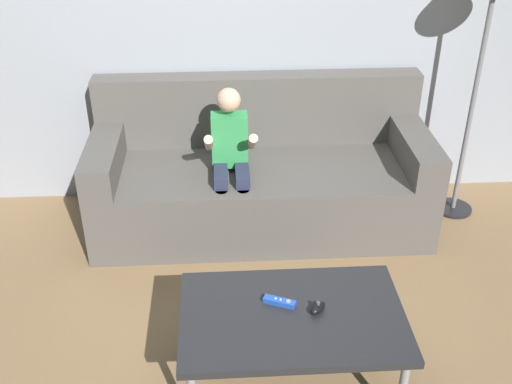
# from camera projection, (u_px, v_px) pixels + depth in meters

# --- Properties ---
(ground_plane) EXTENTS (10.08, 10.08, 0.00)m
(ground_plane) POSITION_uv_depth(u_px,v_px,m) (238.00, 345.00, 3.00)
(ground_plane) COLOR olive
(wall_back) EXTENTS (5.04, 0.05, 2.50)m
(wall_back) POSITION_uv_depth(u_px,v_px,m) (225.00, 6.00, 3.66)
(wall_back) COLOR #999EA8
(wall_back) RESTS_ON ground
(couch) EXTENTS (2.01, 0.80, 0.87)m
(couch) POSITION_uv_depth(u_px,v_px,m) (260.00, 178.00, 3.82)
(couch) COLOR #56514C
(couch) RESTS_ON ground
(person_seated_on_couch) EXTENTS (0.29, 0.36, 0.92)m
(person_seated_on_couch) POSITION_uv_depth(u_px,v_px,m) (231.00, 158.00, 3.54)
(person_seated_on_couch) COLOR #282D47
(person_seated_on_couch) RESTS_ON ground
(coffee_table) EXTENTS (0.95, 0.61, 0.40)m
(coffee_table) POSITION_uv_depth(u_px,v_px,m) (292.00, 320.00, 2.62)
(coffee_table) COLOR #232326
(coffee_table) RESTS_ON ground
(game_remote_blue_near_edge) EXTENTS (0.14, 0.09, 0.03)m
(game_remote_blue_near_edge) POSITION_uv_depth(u_px,v_px,m) (280.00, 302.00, 2.65)
(game_remote_blue_near_edge) COLOR blue
(game_remote_blue_near_edge) RESTS_ON coffee_table
(nunchuk_black) EXTENTS (0.09, 0.10, 0.05)m
(nunchuk_black) POSITION_uv_depth(u_px,v_px,m) (318.00, 308.00, 2.60)
(nunchuk_black) COLOR black
(nunchuk_black) RESTS_ON coffee_table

